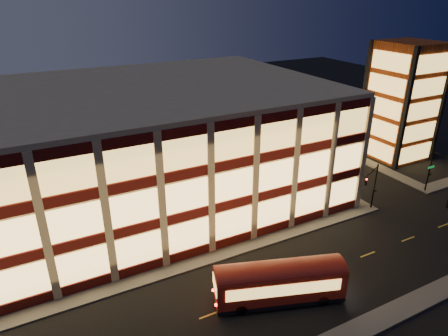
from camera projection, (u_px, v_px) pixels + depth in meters
ground at (202, 267)px, 39.05m from camera, size 200.00×200.00×0.00m
sidewalk_office_south at (169, 270)px, 38.56m from camera, size 54.00×2.00×0.15m
sidewalk_office_east at (290, 163)px, 62.50m from camera, size 2.00×30.00×0.15m
sidewalk_tower_west at (343, 151)px, 67.16m from camera, size 2.00×30.00×0.15m
office_building at (121, 148)px, 48.54m from camera, size 50.45×30.45×14.50m
stair_tower at (402, 102)px, 61.96m from camera, size 8.60×8.60×18.00m
traffic_signal_far at (372, 183)px, 46.96m from camera, size 3.79×1.87×6.00m
traffic_signal_right at (441, 167)px, 51.04m from camera, size 1.20×4.37×6.00m
trolley_bus at (280, 280)px, 34.16m from camera, size 11.47×6.22×3.78m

